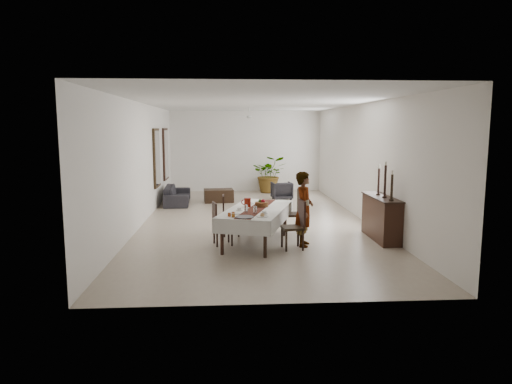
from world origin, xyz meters
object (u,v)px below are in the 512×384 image
object	(u,v)px
dining_table_top	(257,210)
red_pitcher	(247,202)
sideboard_body	(381,219)
sofa	(177,195)
woman	(304,209)

from	to	relation	value
dining_table_top	red_pitcher	world-z (taller)	red_pitcher
red_pitcher	sideboard_body	bearing A→B (deg)	-2.00
sideboard_body	dining_table_top	bearing A→B (deg)	-177.75
red_pitcher	sofa	xyz separation A→B (m)	(-2.14, 5.17, -0.57)
red_pitcher	sideboard_body	distance (m)	3.09
woman	sideboard_body	size ratio (longest dim) A/B	1.01
dining_table_top	red_pitcher	size ratio (longest dim) A/B	12.00
dining_table_top	sofa	xyz separation A→B (m)	(-2.34, 5.39, -0.43)
dining_table_top	sofa	bearing A→B (deg)	130.58
sideboard_body	sofa	world-z (taller)	sideboard_body
woman	sofa	world-z (taller)	woman
woman	sofa	size ratio (longest dim) A/B	0.79
sofa	dining_table_top	bearing A→B (deg)	-159.27
woman	dining_table_top	bearing A→B (deg)	82.09
red_pitcher	woman	world-z (taller)	woman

